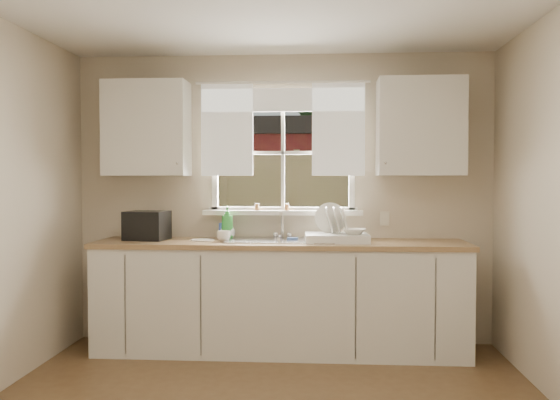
# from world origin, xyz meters

# --- Properties ---
(room_walls) EXTENTS (3.62, 4.02, 2.50)m
(room_walls) POSITION_xyz_m (0.00, -0.07, 1.24)
(room_walls) COLOR beige
(room_walls) RESTS_ON ground
(window) EXTENTS (1.38, 0.16, 1.06)m
(window) POSITION_xyz_m (0.00, 2.00, 1.49)
(window) COLOR white
(window) RESTS_ON room_walls
(curtains) EXTENTS (1.50, 0.03, 0.81)m
(curtains) POSITION_xyz_m (0.00, 1.95, 1.93)
(curtains) COLOR white
(curtains) RESTS_ON room_walls
(base_cabinets) EXTENTS (3.00, 0.62, 0.87)m
(base_cabinets) POSITION_xyz_m (0.00, 1.68, 0.43)
(base_cabinets) COLOR silver
(base_cabinets) RESTS_ON ground
(countertop) EXTENTS (3.04, 0.65, 0.04)m
(countertop) POSITION_xyz_m (0.00, 1.68, 0.89)
(countertop) COLOR #9C784E
(countertop) RESTS_ON base_cabinets
(upper_cabinet_left) EXTENTS (0.70, 0.33, 0.80)m
(upper_cabinet_left) POSITION_xyz_m (-1.15, 1.82, 1.85)
(upper_cabinet_left) COLOR silver
(upper_cabinet_left) RESTS_ON room_walls
(upper_cabinet_right) EXTENTS (0.70, 0.33, 0.80)m
(upper_cabinet_right) POSITION_xyz_m (1.15, 1.82, 1.85)
(upper_cabinet_right) COLOR silver
(upper_cabinet_right) RESTS_ON room_walls
(wall_outlet) EXTENTS (0.08, 0.01, 0.12)m
(wall_outlet) POSITION_xyz_m (0.88, 1.99, 1.08)
(wall_outlet) COLOR beige
(wall_outlet) RESTS_ON room_walls
(sill_jars) EXTENTS (0.30, 0.04, 0.06)m
(sill_jars) POSITION_xyz_m (-0.09, 1.94, 1.18)
(sill_jars) COLOR brown
(sill_jars) RESTS_ON window
(backyard) EXTENTS (20.00, 10.00, 6.13)m
(backyard) POSITION_xyz_m (0.58, 8.42, 3.46)
(backyard) COLOR #335421
(backyard) RESTS_ON ground
(sink) EXTENTS (0.88, 0.52, 0.40)m
(sink) POSITION_xyz_m (0.00, 1.71, 0.84)
(sink) COLOR #B7B7BC
(sink) RESTS_ON countertop
(dish_rack) EXTENTS (0.52, 0.41, 0.31)m
(dish_rack) POSITION_xyz_m (0.46, 1.67, 0.97)
(dish_rack) COLOR white
(dish_rack) RESTS_ON countertop
(bowl) EXTENTS (0.22, 0.22, 0.05)m
(bowl) POSITION_xyz_m (0.60, 1.61, 1.00)
(bowl) COLOR white
(bowl) RESTS_ON dish_rack
(soap_bottle_a) EXTENTS (0.13, 0.13, 0.28)m
(soap_bottle_a) POSITION_xyz_m (-0.46, 1.82, 1.05)
(soap_bottle_a) COLOR green
(soap_bottle_a) RESTS_ON countertop
(soap_bottle_b) EXTENTS (0.11, 0.12, 0.20)m
(soap_bottle_b) POSITION_xyz_m (-0.48, 1.85, 1.01)
(soap_bottle_b) COLOR blue
(soap_bottle_b) RESTS_ON countertop
(soap_bottle_c) EXTENTS (0.17, 0.17, 0.17)m
(soap_bottle_c) POSITION_xyz_m (-0.46, 1.83, 0.99)
(soap_bottle_c) COLOR beige
(soap_bottle_c) RESTS_ON countertop
(saucer) EXTENTS (0.19, 0.19, 0.01)m
(saucer) POSITION_xyz_m (-0.64, 1.66, 0.92)
(saucer) COLOR white
(saucer) RESTS_ON countertop
(cup) EXTENTS (0.15, 0.15, 0.09)m
(cup) POSITION_xyz_m (-0.46, 1.63, 0.95)
(cup) COLOR white
(cup) RESTS_ON countertop
(black_appliance) EXTENTS (0.36, 0.32, 0.24)m
(black_appliance) POSITION_xyz_m (-1.13, 1.72, 1.03)
(black_appliance) COLOR black
(black_appliance) RESTS_ON countertop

